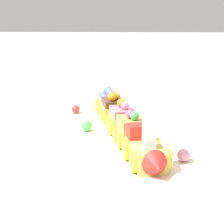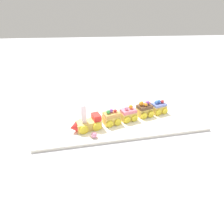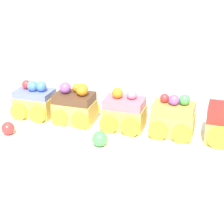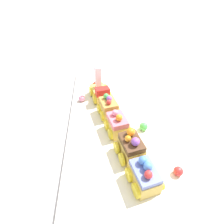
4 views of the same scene
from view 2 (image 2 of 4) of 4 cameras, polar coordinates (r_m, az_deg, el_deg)
ground_plane at (r=0.83m, az=2.20°, el=-2.60°), size 10.00×10.00×0.00m
display_board at (r=0.83m, az=2.21°, el=-2.24°), size 0.72×0.34×0.01m
cake_train_locomotive at (r=0.73m, az=-8.34°, el=-3.77°), size 0.14×0.08×0.11m
cake_car_caramel at (r=0.77m, az=-0.23°, el=-1.96°), size 0.08×0.08×0.07m
cake_car_strawberry at (r=0.80m, az=5.27°, el=-0.76°), size 0.08×0.08×0.07m
cake_car_chocolate at (r=0.84m, az=10.55°, el=0.55°), size 0.08×0.08×0.07m
cake_car_blueberry at (r=0.89m, az=14.90°, el=1.39°), size 0.08×0.08×0.07m
gumball_green at (r=0.87m, az=3.79°, el=0.78°), size 0.02×0.02×0.02m
gumball_red at (r=0.96m, az=11.97°, el=2.67°), size 0.02×0.02×0.02m
gumball_pink at (r=0.69m, az=-5.88°, el=-7.44°), size 0.02×0.02×0.02m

